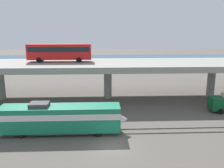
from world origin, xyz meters
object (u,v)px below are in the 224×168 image
at_px(parked_car_0, 177,61).
at_px(parked_car_7, 130,61).
at_px(train_locomotive, 67,117).
at_px(parked_car_6, 29,62).
at_px(transit_bus_on_overpass, 60,51).
at_px(parked_car_1, 82,61).
at_px(parked_car_4, 64,62).
at_px(parked_car_2, 167,62).
at_px(parked_car_5, 70,63).
at_px(parked_car_3, 55,61).

distance_m(parked_car_0, parked_car_7, 15.91).
height_order(train_locomotive, parked_car_6, train_locomotive).
relative_size(transit_bus_on_overpass, parked_car_1, 2.57).
bearing_deg(transit_bus_on_overpass, parked_car_0, -134.43).
distance_m(parked_car_1, parked_car_6, 17.35).
xyz_separation_m(train_locomotive, parked_car_6, (-19.45, 51.58, 0.01)).
bearing_deg(parked_car_1, parked_car_6, 4.72).
distance_m(parked_car_1, parked_car_4, 6.23).
bearing_deg(parked_car_4, parked_car_7, 4.77).
bearing_deg(train_locomotive, parked_car_1, 92.34).
height_order(transit_bus_on_overpass, parked_car_2, transit_bus_on_overpass).
relative_size(parked_car_2, parked_car_5, 1.07).
bearing_deg(parked_car_6, parked_car_0, -179.87).
bearing_deg(parked_car_1, parked_car_7, 176.85).
bearing_deg(transit_bus_on_overpass, train_locomotive, 101.22).
relative_size(parked_car_1, parked_car_2, 1.04).
bearing_deg(parked_car_1, parked_car_5, 56.93).
bearing_deg(parked_car_0, parked_car_5, -174.12).
height_order(parked_car_1, parked_car_4, same).
height_order(transit_bus_on_overpass, parked_car_7, transit_bus_on_overpass).
bearing_deg(parked_car_6, parked_car_4, 173.45).
bearing_deg(parked_car_6, parked_car_7, -179.14).
bearing_deg(parked_car_7, parked_car_0, 178.57).
bearing_deg(parked_car_6, parked_car_5, 165.71).
bearing_deg(parked_car_7, parked_car_1, -3.15).
height_order(parked_car_2, parked_car_5, same).
bearing_deg(parked_car_0, parked_car_7, 178.57).
xyz_separation_m(parked_car_0, parked_car_5, (-35.81, -3.69, -0.00)).
xyz_separation_m(train_locomotive, parked_car_3, (-11.25, 53.38, 0.01)).
bearing_deg(parked_car_2, parked_car_6, 176.66).
bearing_deg(parked_car_3, train_locomotive, 101.90).
bearing_deg(parked_car_3, parked_car_6, 12.39).
xyz_separation_m(parked_car_1, parked_car_4, (-5.58, -2.77, -0.00)).
distance_m(transit_bus_on_overpass, parked_car_6, 38.55).
xyz_separation_m(parked_car_0, parked_car_2, (-4.03, -2.78, 0.00)).
bearing_deg(parked_car_4, parked_car_0, 2.19).
bearing_deg(parked_car_7, parked_car_4, 4.77).
xyz_separation_m(parked_car_0, parked_car_7, (-15.90, 0.40, -0.00)).
relative_size(train_locomotive, parked_car_6, 3.88).
bearing_deg(transit_bus_on_overpass, parked_car_7, -117.16).
distance_m(train_locomotive, parked_car_7, 54.07).
height_order(transit_bus_on_overpass, parked_car_4, transit_bus_on_overpass).
xyz_separation_m(parked_car_4, parked_car_7, (22.23, 1.86, -0.00)).
distance_m(parked_car_3, parked_car_7, 25.77).
xyz_separation_m(parked_car_5, parked_car_6, (-14.03, 3.57, 0.00)).
relative_size(parked_car_1, parked_car_7, 1.10).
relative_size(parked_car_4, parked_car_6, 1.02).
height_order(parked_car_1, parked_car_6, same).
height_order(parked_car_2, parked_car_7, same).
height_order(parked_car_0, parked_car_1, same).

